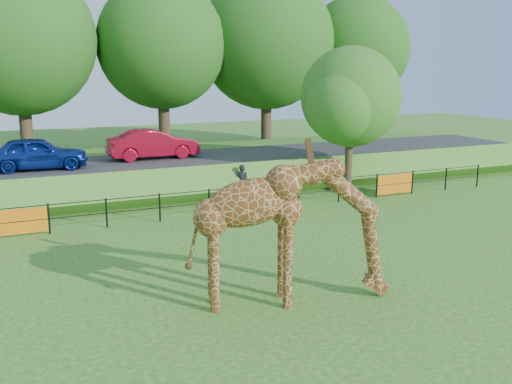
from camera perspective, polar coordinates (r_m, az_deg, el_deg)
ground at (r=15.78m, az=5.16°, el=-9.22°), size 90.00×90.00×0.00m
giraffe at (r=14.07m, az=3.55°, el=-4.01°), size 5.20×2.20×3.66m
perimeter_fence at (r=22.62m, az=-4.70°, el=-1.07°), size 28.07×0.10×1.10m
embankment at (r=29.64m, az=-9.52°, el=2.22°), size 40.00×9.00×1.30m
road at (r=28.09m, az=-8.80°, el=3.16°), size 40.00×5.00×0.12m
car_blue at (r=26.53m, az=-21.08°, el=3.64°), size 4.33×1.99×1.44m
car_red at (r=28.24m, az=-10.25°, el=4.75°), size 4.40×1.65×1.44m
visitor at (r=25.20m, az=-1.44°, el=0.96°), size 0.69×0.59×1.61m
tree_east at (r=26.91m, az=9.59°, el=8.99°), size 5.40×4.71×6.76m
bg_tree_line at (r=35.98m, az=-9.61°, el=14.45°), size 37.30×8.80×11.82m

